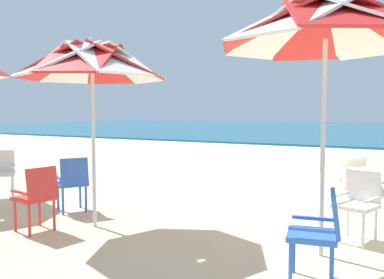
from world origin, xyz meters
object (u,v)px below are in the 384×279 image
Objects in this scene: beach_umbrella_0 at (326,27)px; plastic_chair_2 at (37,195)px; sun_lounger_1 at (356,173)px; plastic_chair_0 at (320,230)px; plastic_chair_5 at (2,170)px; beach_umbrella_1 at (92,64)px; plastic_chair_1 at (358,201)px; plastic_chair_3 at (73,181)px.

beach_umbrella_0 is 3.28× the size of plastic_chair_2.
plastic_chair_2 is 6.42m from sun_lounger_1.
plastic_chair_0 and plastic_chair_5 have the same top height.
beach_umbrella_1 is at bearing -174.37° from beach_umbrella_0.
beach_umbrella_0 is at bearing -3.70° from plastic_chair_5.
plastic_chair_1 and plastic_chair_5 have the same top height.
beach_umbrella_0 is 2.13m from plastic_chair_1.
plastic_chair_5 is at bearing 173.70° from plastic_chair_3.
plastic_chair_2 is at bearing -27.83° from plastic_chair_5.
plastic_chair_0 is 4.04m from plastic_chair_3.
beach_umbrella_1 reaches higher than plastic_chair_2.
sun_lounger_1 is at bearing 59.40° from plastic_chair_2.
plastic_chair_5 is at bearing -142.39° from sun_lounger_1.
beach_umbrella_1 is 1.87m from plastic_chair_2.
beach_umbrella_0 is 3.28× the size of plastic_chair_5.
plastic_chair_2 is (-0.48, -0.56, -1.71)m from beach_umbrella_1.
beach_umbrella_0 reaches higher than beach_umbrella_1.
beach_umbrella_1 is 3.35m from plastic_chair_5.
beach_umbrella_0 is 5.17m from sun_lounger_1.
plastic_chair_5 is at bearing 152.17° from plastic_chair_2.
plastic_chair_3 and plastic_chair_5 have the same top height.
beach_umbrella_0 is 1.10× the size of beach_umbrella_1.
sun_lounger_1 is (-0.18, 4.68, -2.19)m from beach_umbrella_0.
beach_umbrella_1 is 2.97× the size of plastic_chair_3.
plastic_chair_2 is at bearing -166.14° from beach_umbrella_0.
plastic_chair_3 is (-0.36, 1.01, 0.00)m from plastic_chair_2.
plastic_chair_5 is (-6.06, -0.38, 0.00)m from plastic_chair_1.
beach_umbrella_1 reaches higher than plastic_chair_1.
plastic_chair_0 is 1.50m from plastic_chair_1.
plastic_chair_5 is at bearing -176.42° from plastic_chair_1.
beach_umbrella_1 is at bearing 49.36° from plastic_chair_2.
plastic_chair_3 is at bearing 151.93° from beach_umbrella_1.
plastic_chair_0 and plastic_chair_3 have the same top height.
beach_umbrella_1 is 1.96m from plastic_chair_3.
plastic_chair_3 is 1.97m from plastic_chair_5.
beach_umbrella_1 reaches higher than plastic_chair_5.
plastic_chair_5 is 7.05m from sun_lounger_1.
plastic_chair_1 is 6.07m from plastic_chair_5.
plastic_chair_5 is (-1.95, 0.22, 0.00)m from plastic_chair_3.
plastic_chair_2 is 0.39× the size of sun_lounger_1.
beach_umbrella_1 is at bearing 171.74° from plastic_chair_0.
plastic_chair_2 is 1.00× the size of plastic_chair_3.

